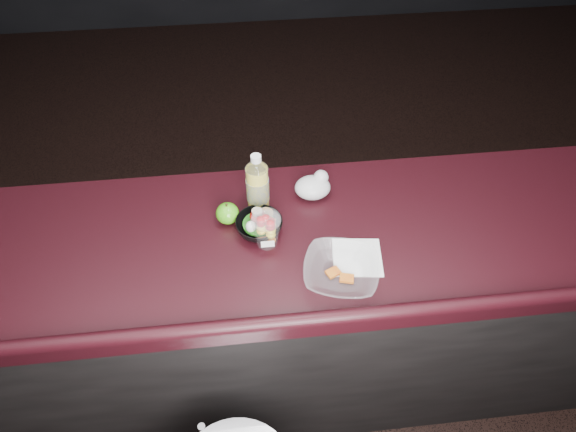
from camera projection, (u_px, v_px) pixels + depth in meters
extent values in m
cube|color=black|center=(277.00, 319.00, 2.15)|extent=(4.00, 0.65, 0.98)
cube|color=black|center=(275.00, 240.00, 1.78)|extent=(4.06, 0.71, 0.04)
cylinder|color=yellow|center=(258.00, 189.00, 1.79)|extent=(0.08, 0.08, 0.19)
cylinder|color=white|center=(258.00, 189.00, 1.79)|extent=(0.08, 0.08, 0.19)
cone|color=white|center=(256.00, 165.00, 1.71)|extent=(0.08, 0.08, 0.03)
cylinder|color=white|center=(256.00, 158.00, 1.69)|extent=(0.04, 0.04, 0.02)
cylinder|color=#072D99|center=(258.00, 189.00, 1.79)|extent=(0.08, 0.08, 0.09)
ellipsoid|color=white|center=(266.00, 219.00, 1.66)|extent=(0.10, 0.10, 0.06)
ellipsoid|color=#299110|center=(228.00, 213.00, 1.79)|extent=(0.08, 0.08, 0.08)
cylinder|color=black|center=(226.00, 205.00, 1.76)|extent=(0.01, 0.01, 0.01)
ellipsoid|color=silver|center=(313.00, 187.00, 1.87)|extent=(0.13, 0.11, 0.08)
sphere|color=silver|center=(321.00, 177.00, 1.87)|extent=(0.06, 0.06, 0.06)
imported|color=black|center=(259.00, 226.00, 1.76)|extent=(0.19, 0.19, 0.05)
cylinder|color=#0F470C|center=(259.00, 224.00, 1.76)|extent=(0.11, 0.11, 0.01)
ellipsoid|color=#A50709|center=(257.00, 216.00, 1.75)|extent=(0.05, 0.05, 0.05)
cylinder|color=beige|center=(257.00, 212.00, 1.73)|extent=(0.04, 0.04, 0.01)
ellipsoid|color=white|center=(251.00, 227.00, 1.72)|extent=(0.03, 0.03, 0.04)
imported|color=silver|center=(341.00, 271.00, 1.62)|extent=(0.29, 0.29, 0.06)
cube|color=#990F0C|center=(333.00, 272.00, 1.64)|extent=(0.05, 0.05, 0.01)
cube|color=#990F0C|center=(347.00, 278.00, 1.63)|extent=(0.05, 0.04, 0.01)
cube|color=white|center=(357.00, 257.00, 1.70)|extent=(0.18, 0.18, 0.00)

